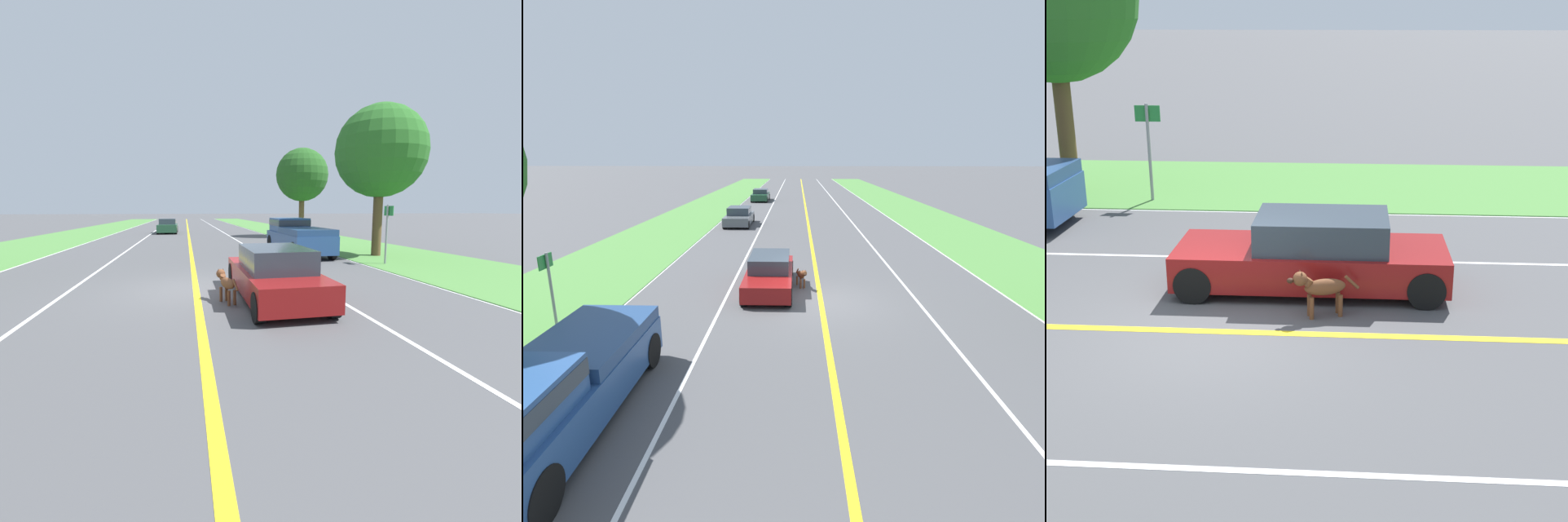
{
  "view_description": "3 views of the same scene",
  "coord_description": "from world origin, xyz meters",
  "views": [
    {
      "loc": [
        -0.23,
        -9.98,
        2.26
      ],
      "look_at": [
        1.62,
        -1.34,
        0.96
      ],
      "focal_mm": 24.0,
      "sensor_mm": 36.0,
      "label": 1
    },
    {
      "loc": [
        0.9,
        13.94,
        5.11
      ],
      "look_at": [
        1.37,
        -1.02,
        1.23
      ],
      "focal_mm": 28.0,
      "sensor_mm": 36.0,
      "label": 2
    },
    {
      "loc": [
        -10.01,
        -2.13,
        4.61
      ],
      "look_at": [
        1.22,
        -1.38,
        0.75
      ],
      "focal_mm": 50.0,
      "sensor_mm": 36.0,
      "label": 3
    }
  ],
  "objects": [
    {
      "name": "ego_car",
      "position": [
        1.95,
        -1.45,
        0.62
      ],
      "size": [
        1.81,
        4.69,
        1.34
      ],
      "color": "maroon",
      "rests_on": "ground"
    },
    {
      "name": "dog",
      "position": [
        0.69,
        -1.6,
        0.5
      ],
      "size": [
        0.47,
        1.15,
        0.81
      ],
      "rotation": [
        0.0,
        0.0,
        0.31
      ],
      "color": "brown",
      "rests_on": "ground"
    },
    {
      "name": "lane_dash_oncoming",
      "position": [
        -3.5,
        0.0,
        0.0
      ],
      "size": [
        0.1,
        160.0,
        0.01
      ],
      "primitive_type": "cube",
      "color": "white",
      "rests_on": "ground"
    },
    {
      "name": "pickup_truck",
      "position": [
        5.4,
        7.33,
        0.93
      ],
      "size": [
        2.02,
        5.67,
        1.82
      ],
      "color": "#284C84",
      "rests_on": "ground"
    },
    {
      "name": "ground_plane",
      "position": [
        0.0,
        0.0,
        0.0
      ],
      "size": [
        400.0,
        400.0,
        0.0
      ],
      "primitive_type": "plane",
      "color": "#4C4C4F"
    },
    {
      "name": "roadside_tree_right_near",
      "position": [
        8.97,
        5.61,
        4.99
      ],
      "size": [
        4.34,
        4.34,
        7.19
      ],
      "color": "brown",
      "rests_on": "ground"
    },
    {
      "name": "grass_verge_right",
      "position": [
        10.0,
        0.0,
        0.01
      ],
      "size": [
        6.0,
        160.0,
        0.03
      ],
      "primitive_type": "cube",
      "color": "#4C843D",
      "rests_on": "ground"
    },
    {
      "name": "lane_edge_line_right",
      "position": [
        7.0,
        0.0,
        0.0
      ],
      "size": [
        0.14,
        160.0,
        0.01
      ],
      "primitive_type": "cube",
      "color": "white",
      "rests_on": "ground"
    },
    {
      "name": "lane_dash_same_dir",
      "position": [
        3.5,
        0.0,
        0.0
      ],
      "size": [
        0.1,
        160.0,
        0.01
      ],
      "primitive_type": "cube",
      "color": "white",
      "rests_on": "ground"
    },
    {
      "name": "roadside_tree_right_far",
      "position": [
        9.42,
        18.49,
        5.13
      ],
      "size": [
        4.37,
        4.37,
        7.34
      ],
      "color": "brown",
      "rests_on": "ground"
    },
    {
      "name": "centre_divider_line",
      "position": [
        0.0,
        0.0,
        0.0
      ],
      "size": [
        0.18,
        160.0,
        0.01
      ],
      "primitive_type": "cube",
      "color": "yellow",
      "rests_on": "ground"
    },
    {
      "name": "street_sign",
      "position": [
        7.94,
        3.08,
        1.56
      ],
      "size": [
        0.11,
        0.64,
        2.48
      ],
      "color": "gray",
      "rests_on": "ground"
    },
    {
      "name": "oncoming_car",
      "position": [
        -1.97,
        25.7,
        0.66
      ],
      "size": [
        1.85,
        4.73,
        1.41
      ],
      "rotation": [
        0.0,
        0.0,
        3.14
      ],
      "color": "#1E472D",
      "rests_on": "ground"
    }
  ]
}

